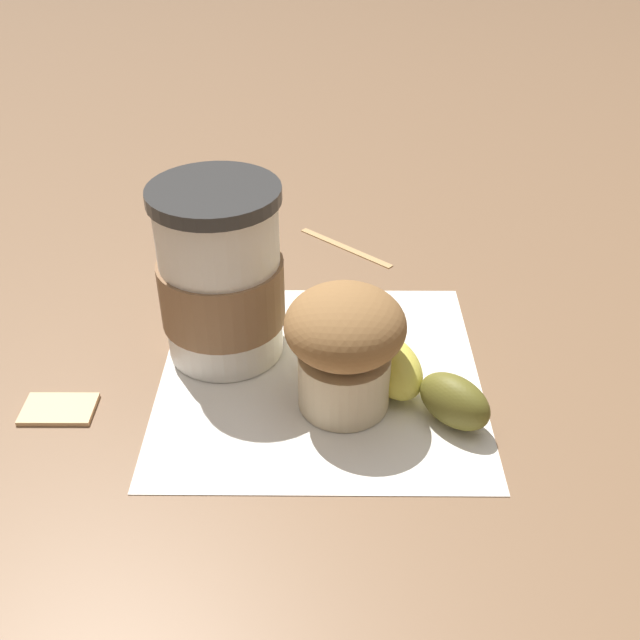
{
  "coord_description": "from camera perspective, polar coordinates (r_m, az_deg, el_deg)",
  "views": [
    {
      "loc": [
        -0.12,
        -0.42,
        0.35
      ],
      "look_at": [
        0.0,
        0.0,
        0.05
      ],
      "focal_mm": 42.0,
      "sensor_mm": 36.0,
      "label": 1
    }
  ],
  "objects": [
    {
      "name": "coffee_cup",
      "position": [
        0.55,
        -7.55,
        3.21
      ],
      "size": [
        0.09,
        0.09,
        0.14
      ],
      "color": "silver",
      "rests_on": "paper_napkin"
    },
    {
      "name": "paper_napkin",
      "position": [
        0.56,
        -0.0,
        -4.23
      ],
      "size": [
        0.29,
        0.29,
        0.0
      ],
      "primitive_type": "cube",
      "rotation": [
        0.0,
        0.0,
        -0.28
      ],
      "color": "white",
      "rests_on": "ground_plane"
    },
    {
      "name": "banana",
      "position": [
        0.54,
        6.1,
        -3.32
      ],
      "size": [
        0.08,
        0.16,
        0.04
      ],
      "color": "#D6CC4C",
      "rests_on": "paper_napkin"
    },
    {
      "name": "sugar_packet",
      "position": [
        0.56,
        -19.31,
        -6.29
      ],
      "size": [
        0.06,
        0.04,
        0.01
      ],
      "primitive_type": "cube",
      "rotation": [
        0.0,
        0.0,
        6.01
      ],
      "color": "#E0B27F",
      "rests_on": "ground_plane"
    },
    {
      "name": "muffin",
      "position": [
        0.5,
        1.9,
        -1.86
      ],
      "size": [
        0.08,
        0.08,
        0.09
      ],
      "color": "beige",
      "rests_on": "paper_napkin"
    },
    {
      "name": "ground_plane",
      "position": [
        0.56,
        -0.0,
        -4.29
      ],
      "size": [
        3.0,
        3.0,
        0.0
      ],
      "primitive_type": "plane",
      "color": "brown"
    },
    {
      "name": "wooden_stirrer",
      "position": [
        0.72,
        1.95,
        5.57
      ],
      "size": [
        0.06,
        0.1,
        0.0
      ],
      "primitive_type": "cube",
      "rotation": [
        0.0,
        0.0,
        2.14
      ],
      "color": "tan",
      "rests_on": "ground_plane"
    }
  ]
}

